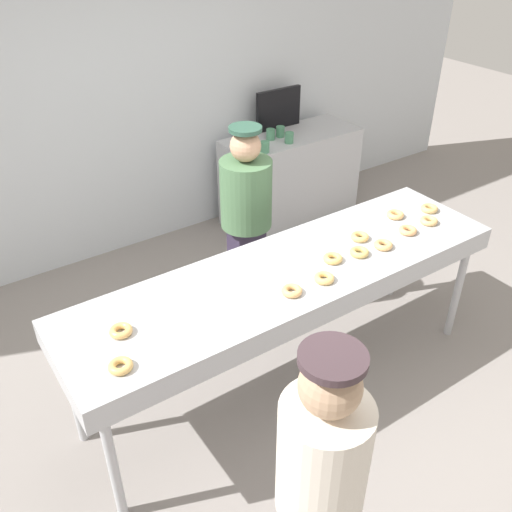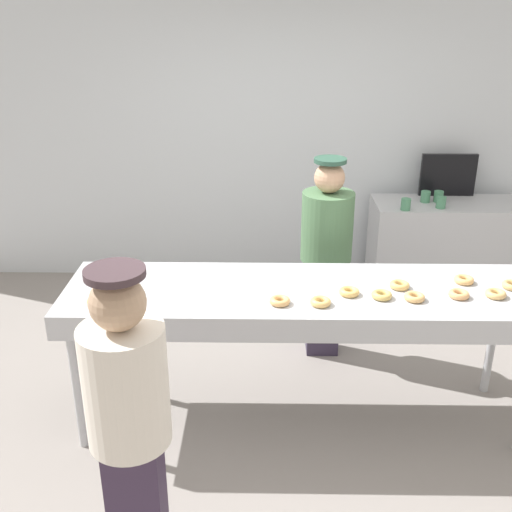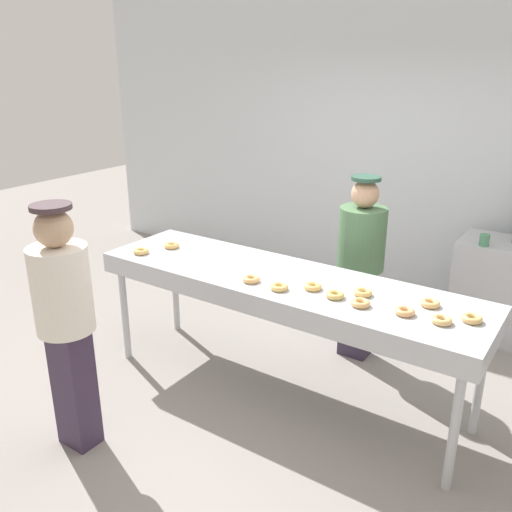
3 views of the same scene
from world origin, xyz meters
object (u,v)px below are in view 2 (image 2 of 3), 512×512
object	(u,v)px
glazed_donut_9	(98,301)
worker_baker	(326,246)
glazed_donut_2	(399,285)
paper_cup_2	(441,202)
glazed_donut_7	(124,283)
glazed_donut_8	(464,280)
glazed_donut_4	(414,297)
glazed_donut_1	(459,294)
prep_counter	(446,249)
glazed_donut_10	(512,285)
paper_cup_1	(425,197)
paper_cup_0	(439,197)
glazed_donut_0	(320,302)
glazed_donut_11	(496,294)
fryer_conveyor	(301,300)
glazed_donut_3	(280,301)
glazed_donut_5	(349,292)
menu_display	(448,175)
paper_cup_3	(406,204)
customer_waiting	(129,420)
glazed_donut_6	(382,295)

from	to	relation	value
glazed_donut_9	worker_baker	distance (m)	1.75
glazed_donut_2	paper_cup_2	xyz separation A→B (m)	(0.70, 1.70, -0.02)
glazed_donut_7	glazed_donut_8	world-z (taller)	same
glazed_donut_4	worker_baker	size ratio (longest dim) A/B	0.08
glazed_donut_1	prep_counter	bearing A→B (deg)	75.11
glazed_donut_1	paper_cup_2	bearing A→B (deg)	78.24
glazed_donut_10	paper_cup_1	size ratio (longest dim) A/B	1.20
prep_counter	paper_cup_0	size ratio (longest dim) A/B	13.64
worker_baker	glazed_donut_0	bearing A→B (deg)	96.82
prep_counter	paper_cup_2	size ratio (longest dim) A/B	13.64
worker_baker	paper_cup_0	bearing A→B (deg)	-121.65
glazed_donut_11	paper_cup_0	distance (m)	1.99
glazed_donut_9	worker_baker	size ratio (longest dim) A/B	0.08
glazed_donut_0	fryer_conveyor	bearing A→B (deg)	115.17
glazed_donut_3	glazed_donut_5	distance (m)	0.43
paper_cup_0	menu_display	distance (m)	0.28
glazed_donut_9	glazed_donut_5	bearing A→B (deg)	5.58
worker_baker	paper_cup_2	bearing A→B (deg)	-126.01
glazed_donut_0	glazed_donut_2	distance (m)	0.55
glazed_donut_11	worker_baker	size ratio (longest dim) A/B	0.08
glazed_donut_9	paper_cup_3	size ratio (longest dim) A/B	1.20
glazed_donut_11	worker_baker	distance (m)	1.29
glazed_donut_4	menu_display	distance (m)	2.37
glazed_donut_2	glazed_donut_3	bearing A→B (deg)	-163.09
glazed_donut_5	glazed_donut_8	size ratio (longest dim) A/B	1.00
paper_cup_2	menu_display	distance (m)	0.42
glazed_donut_11	customer_waiting	distance (m)	2.23
glazed_donut_1	glazed_donut_11	world-z (taller)	same
glazed_donut_10	paper_cup_0	size ratio (longest dim) A/B	1.20
glazed_donut_0	glazed_donut_10	bearing A→B (deg)	11.42
customer_waiting	paper_cup_1	size ratio (longest dim) A/B	16.04
glazed_donut_6	worker_baker	xyz separation A→B (m)	(-0.24, 0.94, -0.07)
menu_display	glazed_donut_5	bearing A→B (deg)	-118.17
glazed_donut_7	customer_waiting	bearing A→B (deg)	-77.01
glazed_donut_6	customer_waiting	world-z (taller)	customer_waiting
glazed_donut_5	glazed_donut_8	xyz separation A→B (m)	(0.73, 0.18, 0.00)
glazed_donut_8	glazed_donut_10	bearing A→B (deg)	-15.15
glazed_donut_4	glazed_donut_5	xyz separation A→B (m)	(-0.37, 0.06, 0.00)
glazed_donut_8	paper_cup_0	size ratio (longest dim) A/B	1.20
glazed_donut_10	prep_counter	distance (m)	1.91
glazed_donut_4	glazed_donut_2	bearing A→B (deg)	108.78
glazed_donut_6	paper_cup_2	bearing A→B (deg)	65.61
glazed_donut_0	glazed_donut_6	bearing A→B (deg)	14.14
glazed_donut_4	worker_baker	xyz separation A→B (m)	(-0.42, 0.96, -0.07)
fryer_conveyor	glazed_donut_7	size ratio (longest dim) A/B	23.69
glazed_donut_11	customer_waiting	world-z (taller)	customer_waiting
fryer_conveyor	prep_counter	world-z (taller)	fryer_conveyor
paper_cup_1	menu_display	distance (m)	0.35
paper_cup_1	customer_waiting	bearing A→B (deg)	-122.44
glazed_donut_6	glazed_donut_8	xyz separation A→B (m)	(0.54, 0.22, 0.00)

